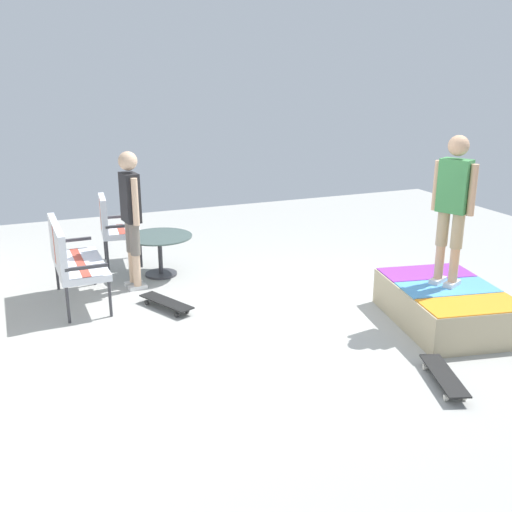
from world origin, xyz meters
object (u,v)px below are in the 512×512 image
(skateboard_spare, at_px, (444,376))
(person_watching, at_px, (131,209))
(patio_chair_near_house, at_px, (113,224))
(person_skater, at_px, (453,200))
(patio_bench, at_px, (70,256))
(patio_table, at_px, (160,247))
(skate_ramp, at_px, (448,305))
(skateboard_by_bench, at_px, (166,302))

(skateboard_spare, bearing_deg, person_watching, 30.49)
(patio_chair_near_house, relative_size, person_skater, 0.62)
(patio_bench, xyz_separation_m, skateboard_spare, (-3.30, -2.93, -0.53))
(person_watching, bearing_deg, patio_table, -50.66)
(person_watching, bearing_deg, skate_ramp, -129.35)
(skateboard_by_bench, bearing_deg, patio_table, -10.51)
(patio_chair_near_house, xyz_separation_m, skateboard_by_bench, (-1.98, -0.28, -0.53))
(skate_ramp, relative_size, person_skater, 1.16)
(patio_table, distance_m, person_skater, 3.92)
(patio_chair_near_house, height_order, skateboard_by_bench, patio_chair_near_house)
(person_watching, height_order, person_skater, person_skater)
(skate_ramp, xyz_separation_m, patio_table, (2.84, 2.62, 0.18))
(skate_ramp, bearing_deg, skateboard_spare, 139.64)
(patio_table, height_order, person_skater, person_skater)
(patio_bench, relative_size, patio_chair_near_house, 1.24)
(person_skater, bearing_deg, patio_table, 43.65)
(person_skater, bearing_deg, person_watching, 51.77)
(patio_table, bearing_deg, skateboard_spare, -156.78)
(skate_ramp, height_order, patio_bench, patio_bench)
(skate_ramp, xyz_separation_m, person_skater, (0.10, 0.00, 1.18))
(skate_ramp, bearing_deg, patio_bench, 60.25)
(patio_table, xyz_separation_m, person_skater, (-2.74, -2.62, 1.00))
(skate_ramp, height_order, patio_table, patio_table)
(patio_bench, relative_size, patio_table, 1.40)
(person_skater, bearing_deg, patio_bench, 61.36)
(patio_bench, height_order, patio_table, patio_bench)
(patio_bench, distance_m, person_skater, 4.47)
(patio_bench, xyz_separation_m, patio_table, (0.64, -1.24, -0.21))
(person_skater, relative_size, skateboard_spare, 2.01)
(person_skater, distance_m, skateboard_by_bench, 3.48)
(person_watching, distance_m, skateboard_spare, 4.28)
(skate_ramp, distance_m, person_watching, 4.02)
(patio_table, bearing_deg, patio_chair_near_house, 34.35)
(patio_table, distance_m, skateboard_spare, 4.29)
(patio_chair_near_house, bearing_deg, person_skater, -138.13)
(patio_chair_near_house, height_order, person_watching, person_watching)
(person_watching, height_order, skateboard_by_bench, person_watching)
(patio_chair_near_house, height_order, skateboard_spare, patio_chair_near_house)
(patio_table, xyz_separation_m, person_watching, (-0.35, 0.42, 0.65))
(person_skater, height_order, skateboard_spare, person_skater)
(skateboard_by_bench, bearing_deg, skate_ramp, -119.46)
(person_skater, relative_size, skateboard_by_bench, 2.05)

